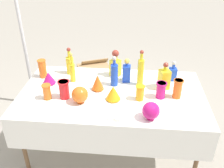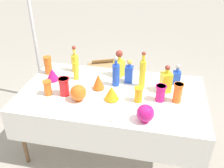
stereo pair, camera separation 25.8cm
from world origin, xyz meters
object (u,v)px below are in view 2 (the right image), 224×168
object	(u,v)px
square_decanter_2	(129,73)
fluted_vase_1	(112,93)
tall_bottle_2	(75,62)
tall_bottle_3	(143,72)
tall_bottle_1	(76,69)
slender_vase_5	(178,92)
slender_vase_1	(48,87)
round_bowl_0	(145,113)
tall_bottle_0	(116,74)
fluted_vase_2	(52,74)
canopy_pole	(34,36)
square_decanter_3	(119,65)
round_bowl_1	(78,93)
slender_vase_2	(160,93)
cardboard_box_behind_right	(144,91)
cardboard_box_behind_left	(104,76)
square_decanter_1	(177,76)
slender_vase_4	(64,86)
slender_vase_0	(139,94)
square_decanter_0	(166,81)
slender_vase_3	(48,65)
fluted_vase_0	(98,81)

from	to	relation	value
square_decanter_2	fluted_vase_1	world-z (taller)	square_decanter_2
tall_bottle_2	tall_bottle_3	distance (m)	0.85
tall_bottle_3	fluted_vase_1	bearing A→B (deg)	-129.84
tall_bottle_1	slender_vase_5	xyz separation A→B (m)	(1.13, -0.23, -0.02)
square_decanter_2	slender_vase_1	bearing A→B (deg)	-150.88
tall_bottle_2	round_bowl_0	size ratio (longest dim) A/B	1.97
tall_bottle_1	tall_bottle_2	distance (m)	0.20
tall_bottle_0	fluted_vase_1	distance (m)	0.30
fluted_vase_2	canopy_pole	world-z (taller)	canopy_pole
square_decanter_3	round_bowl_1	world-z (taller)	square_decanter_3
square_decanter_2	slender_vase_2	bearing A→B (deg)	-40.61
cardboard_box_behind_right	canopy_pole	bearing A→B (deg)	-167.65
square_decanter_3	cardboard_box_behind_left	xyz separation A→B (m)	(-0.42, 0.96, -0.71)
square_decanter_1	square_decanter_2	distance (m)	0.53
square_decanter_1	slender_vase_1	distance (m)	1.39
slender_vase_4	round_bowl_0	distance (m)	0.89
fluted_vase_2	cardboard_box_behind_right	distance (m)	1.57
tall_bottle_0	slender_vase_1	bearing A→B (deg)	-152.84
fluted_vase_2	square_decanter_1	bearing A→B (deg)	8.66
slender_vase_0	slender_vase_2	distance (m)	0.22
tall_bottle_3	square_decanter_0	bearing A→B (deg)	-11.38
slender_vase_4	slender_vase_2	bearing A→B (deg)	5.46
tall_bottle_0	tall_bottle_2	xyz separation A→B (m)	(-0.55, 0.23, -0.02)
slender_vase_3	cardboard_box_behind_left	bearing A→B (deg)	68.87
fluted_vase_1	square_decanter_2	bearing A→B (deg)	73.34
square_decanter_1	cardboard_box_behind_left	bearing A→B (deg)	136.87
fluted_vase_2	slender_vase_3	bearing A→B (deg)	128.37
fluted_vase_2	cardboard_box_behind_left	xyz separation A→B (m)	(0.30, 1.22, -0.64)
tall_bottle_0	canopy_pole	world-z (taller)	canopy_pole
tall_bottle_1	square_decanter_3	world-z (taller)	tall_bottle_1
fluted_vase_0	cardboard_box_behind_right	xyz separation A→B (m)	(0.43, 1.08, -0.72)
square_decanter_1	round_bowl_0	bearing A→B (deg)	-110.59
square_decanter_2	slender_vase_0	world-z (taller)	square_decanter_2
cardboard_box_behind_right	fluted_vase_1	bearing A→B (deg)	-101.16
square_decanter_0	slender_vase_1	xyz separation A→B (m)	(-1.18, -0.31, -0.03)
cardboard_box_behind_right	square_decanter_3	bearing A→B (deg)	-109.67
square_decanter_1	slender_vase_5	bearing A→B (deg)	-89.31
slender_vase_1	slender_vase_2	distance (m)	1.15
cardboard_box_behind_left	fluted_vase_2	bearing A→B (deg)	-103.84
square_decanter_0	round_bowl_0	size ratio (longest dim) A/B	1.83
square_decanter_2	slender_vase_5	distance (m)	0.60
tall_bottle_3	round_bowl_0	xyz separation A→B (m)	(0.09, -0.60, -0.09)
square_decanter_2	round_bowl_0	world-z (taller)	square_decanter_2
slender_vase_5	cardboard_box_behind_right	distance (m)	1.43
fluted_vase_0	tall_bottle_3	bearing A→B (deg)	17.99
tall_bottle_2	square_decanter_2	world-z (taller)	tall_bottle_2
fluted_vase_1	round_bowl_0	xyz separation A→B (m)	(0.36, -0.27, 0.01)
round_bowl_0	cardboard_box_behind_left	bearing A→B (deg)	114.60
tall_bottle_3	slender_vase_1	xyz separation A→B (m)	(-0.93, -0.37, -0.08)
fluted_vase_0	fluted_vase_2	world-z (taller)	fluted_vase_0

